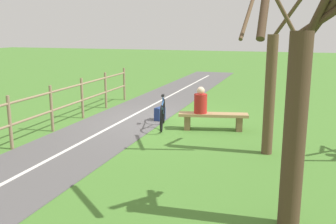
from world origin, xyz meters
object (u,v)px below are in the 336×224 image
person_seated (201,102)px  bicycle (163,114)px  bench (213,118)px  backpack (160,114)px  tree_far_left (270,83)px  tree_near_bench (298,109)px

person_seated → bicycle: size_ratio=0.43×
bench → person_seated: size_ratio=2.64×
backpack → tree_far_left: 4.27m
backpack → tree_far_left: size_ratio=0.11×
bench → person_seated: bearing=0.0°
backpack → tree_near_bench: (-3.97, 5.40, 1.50)m
bicycle → bench: bearing=80.8°
person_seated → bicycle: person_seated is taller
person_seated → tree_far_left: tree_far_left is taller
bench → tree_near_bench: 5.48m
tree_far_left → backpack: bearing=-32.8°
person_seated → tree_far_left: 2.61m
bicycle → backpack: bicycle is taller
bicycle → tree_near_bench: (-3.60, 4.66, 1.31)m
bench → tree_near_bench: (-2.17, 4.84, 1.37)m
backpack → tree_far_left: (-3.39, 2.18, 1.41)m
tree_near_bench → bench: bearing=-65.9°
backpack → bench: bearing=162.7°
tree_far_left → bench: bearing=-45.6°
bench → backpack: bearing=-30.4°
person_seated → tree_far_left: size_ratio=0.20×
bench → person_seated: 0.58m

